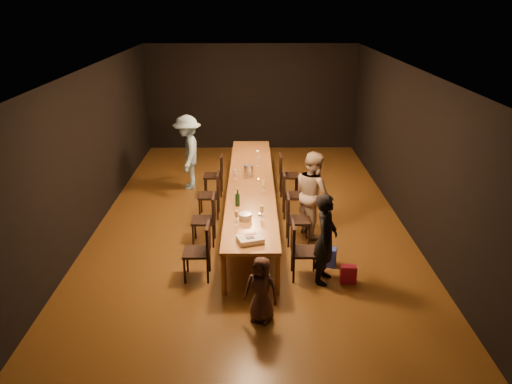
{
  "coord_description": "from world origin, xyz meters",
  "views": [
    {
      "loc": [
        0.03,
        -9.36,
        4.18
      ],
      "look_at": [
        0.09,
        -1.21,
        1.0
      ],
      "focal_mm": 35.0,
      "sensor_mm": 36.0,
      "label": 1
    }
  ],
  "objects_px": {
    "chair_right_0": "(305,251)",
    "woman_tan": "(313,193)",
    "woman_birthday": "(326,239)",
    "chair_left_0": "(197,251)",
    "chair_right_1": "(298,219)",
    "ice_bucket": "(249,170)",
    "man_blue": "(188,152)",
    "child": "(261,289)",
    "birthday_cake": "(250,239)",
    "table": "(251,184)",
    "chair_left_1": "(204,220)",
    "chair_right_3": "(289,175)",
    "chair_left_3": "(213,175)",
    "chair_left_2": "(209,195)",
    "plate_stack": "(245,217)",
    "champagne_bottle": "(238,197)",
    "chair_right_2": "(293,195)"
  },
  "relations": [
    {
      "from": "table",
      "to": "chair_left_3",
      "type": "bearing_deg",
      "value": 125.31
    },
    {
      "from": "woman_tan",
      "to": "man_blue",
      "type": "height_order",
      "value": "man_blue"
    },
    {
      "from": "chair_right_0",
      "to": "man_blue",
      "type": "relative_size",
      "value": 0.54
    },
    {
      "from": "chair_left_1",
      "to": "birthday_cake",
      "type": "distance_m",
      "value": 1.7
    },
    {
      "from": "table",
      "to": "child",
      "type": "bearing_deg",
      "value": -87.63
    },
    {
      "from": "chair_right_1",
      "to": "ice_bucket",
      "type": "bearing_deg",
      "value": -150.66
    },
    {
      "from": "chair_left_1",
      "to": "plate_stack",
      "type": "distance_m",
      "value": 1.06
    },
    {
      "from": "plate_stack",
      "to": "chair_left_1",
      "type": "bearing_deg",
      "value": 139.19
    },
    {
      "from": "woman_birthday",
      "to": "chair_left_2",
      "type": "bearing_deg",
      "value": 57.02
    },
    {
      "from": "champagne_bottle",
      "to": "chair_right_0",
      "type": "bearing_deg",
      "value": -46.86
    },
    {
      "from": "chair_right_3",
      "to": "plate_stack",
      "type": "bearing_deg",
      "value": -17.07
    },
    {
      "from": "birthday_cake",
      "to": "chair_left_2",
      "type": "bearing_deg",
      "value": 89.13
    },
    {
      "from": "chair_right_0",
      "to": "woman_birthday",
      "type": "distance_m",
      "value": 0.42
    },
    {
      "from": "chair_right_1",
      "to": "woman_tan",
      "type": "height_order",
      "value": "woman_tan"
    },
    {
      "from": "chair_right_3",
      "to": "chair_right_1",
      "type": "bearing_deg",
      "value": -0.0
    },
    {
      "from": "chair_right_0",
      "to": "woman_tan",
      "type": "relative_size",
      "value": 0.58
    },
    {
      "from": "woman_birthday",
      "to": "child",
      "type": "bearing_deg",
      "value": 153.69
    },
    {
      "from": "chair_left_3",
      "to": "birthday_cake",
      "type": "bearing_deg",
      "value": -167.62
    },
    {
      "from": "man_blue",
      "to": "table",
      "type": "bearing_deg",
      "value": 35.16
    },
    {
      "from": "man_blue",
      "to": "child",
      "type": "xyz_separation_m",
      "value": [
        1.6,
        -5.18,
        -0.38
      ]
    },
    {
      "from": "man_blue",
      "to": "chair_right_3",
      "type": "bearing_deg",
      "value": 72.62
    },
    {
      "from": "child",
      "to": "birthday_cake",
      "type": "distance_m",
      "value": 0.95
    },
    {
      "from": "woman_tan",
      "to": "chair_left_2",
      "type": "bearing_deg",
      "value": 43.77
    },
    {
      "from": "table",
      "to": "chair_right_0",
      "type": "relative_size",
      "value": 6.45
    },
    {
      "from": "plate_stack",
      "to": "ice_bucket",
      "type": "bearing_deg",
      "value": 88.98
    },
    {
      "from": "chair_left_0",
      "to": "champagne_bottle",
      "type": "bearing_deg",
      "value": -28.17
    },
    {
      "from": "chair_right_3",
      "to": "ice_bucket",
      "type": "height_order",
      "value": "ice_bucket"
    },
    {
      "from": "plate_stack",
      "to": "ice_bucket",
      "type": "height_order",
      "value": "ice_bucket"
    },
    {
      "from": "chair_right_0",
      "to": "chair_right_1",
      "type": "bearing_deg",
      "value": 180.0
    },
    {
      "from": "chair_left_0",
      "to": "child",
      "type": "relative_size",
      "value": 0.97
    },
    {
      "from": "chair_left_3",
      "to": "woman_birthday",
      "type": "relative_size",
      "value": 0.64
    },
    {
      "from": "chair_right_2",
      "to": "chair_right_1",
      "type": "bearing_deg",
      "value": -0.0
    },
    {
      "from": "table",
      "to": "champagne_bottle",
      "type": "relative_size",
      "value": 17.71
    },
    {
      "from": "man_blue",
      "to": "plate_stack",
      "type": "relative_size",
      "value": 8.14
    },
    {
      "from": "table",
      "to": "woman_birthday",
      "type": "distance_m",
      "value": 2.76
    },
    {
      "from": "chair_left_1",
      "to": "ice_bucket",
      "type": "bearing_deg",
      "value": -26.63
    },
    {
      "from": "chair_left_0",
      "to": "child",
      "type": "distance_m",
      "value": 1.5
    },
    {
      "from": "child",
      "to": "ice_bucket",
      "type": "relative_size",
      "value": 4.45
    },
    {
      "from": "man_blue",
      "to": "chair_right_0",
      "type": "bearing_deg",
      "value": 23.52
    },
    {
      "from": "chair_right_3",
      "to": "man_blue",
      "type": "xyz_separation_m",
      "value": [
        -2.31,
        0.46,
        0.4
      ]
    },
    {
      "from": "chair_left_0",
      "to": "chair_left_2",
      "type": "distance_m",
      "value": 2.4
    },
    {
      "from": "woman_tan",
      "to": "birthday_cake",
      "type": "xyz_separation_m",
      "value": [
        -1.16,
        -1.86,
        -0.01
      ]
    },
    {
      "from": "child",
      "to": "birthday_cake",
      "type": "height_order",
      "value": "child"
    },
    {
      "from": "child",
      "to": "chair_right_2",
      "type": "bearing_deg",
      "value": 96.95
    },
    {
      "from": "table",
      "to": "birthday_cake",
      "type": "xyz_separation_m",
      "value": [
        -0.01,
        -2.64,
        0.09
      ]
    },
    {
      "from": "ice_bucket",
      "to": "table",
      "type": "bearing_deg",
      "value": -83.05
    },
    {
      "from": "chair_left_1",
      "to": "plate_stack",
      "type": "height_order",
      "value": "chair_left_1"
    },
    {
      "from": "woman_birthday",
      "to": "chair_left_0",
      "type": "bearing_deg",
      "value": 105.31
    },
    {
      "from": "chair_left_0",
      "to": "chair_left_2",
      "type": "xyz_separation_m",
      "value": [
        0.0,
        2.4,
        0.0
      ]
    },
    {
      "from": "chair_left_1",
      "to": "chair_right_3",
      "type": "bearing_deg",
      "value": -35.31
    }
  ]
}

